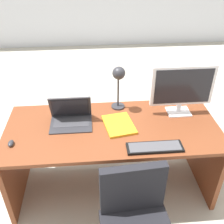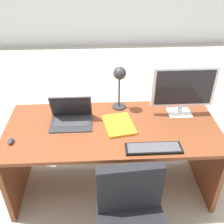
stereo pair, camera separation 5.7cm
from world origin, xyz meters
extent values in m
plane|color=#B7B2A3|center=(0.00, 1.50, 0.00)|extent=(12.00, 12.00, 0.00)
cube|color=brown|center=(0.00, 0.00, 0.71)|extent=(1.75, 0.77, 0.03)
cube|color=brown|center=(-0.85, 0.00, 0.35)|extent=(0.04, 0.68, 0.69)
cube|color=brown|center=(0.85, 0.00, 0.35)|extent=(0.04, 0.68, 0.69)
cube|color=brown|center=(0.00, 0.29, 0.38)|extent=(1.54, 0.02, 0.48)
cube|color=silver|center=(0.60, 0.16, 0.73)|extent=(0.20, 0.16, 0.01)
cube|color=silver|center=(0.60, 0.17, 0.77)|extent=(0.04, 0.02, 0.08)
cube|color=silver|center=(0.60, 0.16, 0.99)|extent=(0.53, 0.04, 0.35)
cube|color=black|center=(0.60, 0.14, 0.99)|extent=(0.48, 0.00, 0.31)
cube|color=#2D2D33|center=(-0.34, 0.06, 0.73)|extent=(0.34, 0.25, 0.01)
cube|color=#38383D|center=(-0.34, 0.08, 0.73)|extent=(0.29, 0.14, 0.00)
cube|color=#2D2D33|center=(-0.34, 0.14, 0.84)|extent=(0.34, 0.10, 0.23)
cube|color=black|center=(-0.34, 0.13, 0.84)|extent=(0.30, 0.08, 0.19)
cube|color=black|center=(0.29, -0.29, 0.73)|extent=(0.41, 0.12, 0.02)
cube|color=#47474C|center=(0.29, -0.29, 0.74)|extent=(0.38, 0.11, 0.00)
ellipsoid|color=#2D2D33|center=(-0.77, -0.16, 0.74)|extent=(0.04, 0.07, 0.03)
cylinder|color=#2D2D33|center=(0.08, 0.30, 0.73)|extent=(0.12, 0.12, 0.01)
cylinder|color=#2D2D33|center=(0.08, 0.30, 0.89)|extent=(0.02, 0.02, 0.30)
sphere|color=#2D2D33|center=(0.08, 0.27, 1.07)|extent=(0.11, 0.11, 0.11)
cube|color=orange|center=(0.05, 0.01, 0.73)|extent=(0.28, 0.34, 0.02)
cube|color=black|center=(0.08, -0.57, 0.64)|extent=(0.44, 0.09, 0.39)
camera|label=1|loc=(-0.15, -1.73, 2.03)|focal=42.59mm
camera|label=2|loc=(-0.10, -1.74, 2.03)|focal=42.59mm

